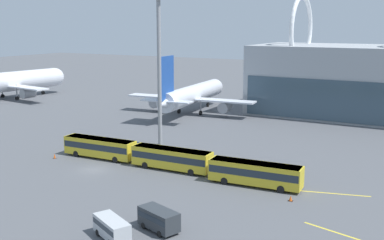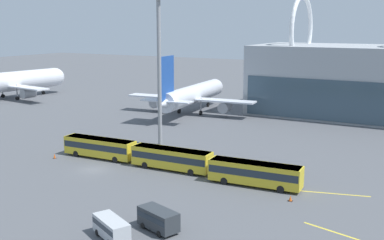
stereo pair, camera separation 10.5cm
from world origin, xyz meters
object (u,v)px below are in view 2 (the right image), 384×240
at_px(shuttle_bus_2, 255,172).
at_px(traffic_cone_0, 290,198).
at_px(shuttle_bus_0, 100,146).
at_px(service_van_crossing, 111,227).
at_px(shuttle_bus_1, 172,157).
at_px(service_van_foreground, 158,218).
at_px(airliner_at_gate_far, 191,95).
at_px(floodlight_mast, 159,61).
at_px(traffic_cone_1, 55,156).
at_px(airliner_at_gate_near, 13,82).

distance_m(shuttle_bus_2, traffic_cone_0, 6.97).
bearing_deg(traffic_cone_0, shuttle_bus_0, 173.42).
bearing_deg(service_van_crossing, shuttle_bus_1, -46.77).
relative_size(shuttle_bus_0, service_van_foreground, 2.45).
height_order(shuttle_bus_0, shuttle_bus_2, same).
xyz_separation_m(airliner_at_gate_far, floodlight_mast, (10.11, -29.28, 10.48)).
xyz_separation_m(shuttle_bus_0, service_van_crossing, (20.76, -23.09, -0.62)).
bearing_deg(floodlight_mast, traffic_cone_1, -122.54).
bearing_deg(shuttle_bus_0, airliner_at_gate_near, 147.12).
height_order(shuttle_bus_0, traffic_cone_0, shuttle_bus_0).
bearing_deg(traffic_cone_0, floodlight_mast, 151.64).
relative_size(airliner_at_gate_near, shuttle_bus_0, 2.75).
distance_m(airliner_at_gate_near, shuttle_bus_1, 86.02).
xyz_separation_m(airliner_at_gate_near, shuttle_bus_0, (63.76, -37.46, -3.08)).
xyz_separation_m(shuttle_bus_1, shuttle_bus_2, (13.68, -0.80, 0.00)).
distance_m(shuttle_bus_0, shuttle_bus_1, 13.68).
height_order(airliner_at_gate_far, service_van_foreground, airliner_at_gate_far).
height_order(service_van_crossing, traffic_cone_0, service_van_crossing).
relative_size(shuttle_bus_0, shuttle_bus_1, 1.00).
height_order(shuttle_bus_0, shuttle_bus_1, same).
bearing_deg(airliner_at_gate_near, service_van_crossing, -117.82).
xyz_separation_m(service_van_crossing, traffic_cone_0, (12.61, 19.24, -0.92)).
bearing_deg(floodlight_mast, shuttle_bus_2, -28.49).
bearing_deg(shuttle_bus_0, shuttle_bus_1, -1.91).
xyz_separation_m(floodlight_mast, traffic_cone_1, (-10.18, -15.96, -14.73)).
xyz_separation_m(shuttle_bus_1, service_van_crossing, (7.08, -23.22, -0.62)).
relative_size(shuttle_bus_1, service_van_foreground, 2.44).
bearing_deg(airliner_at_gate_far, shuttle_bus_1, -159.71).
distance_m(shuttle_bus_0, service_van_foreground, 30.49).
relative_size(airliner_at_gate_near, airliner_at_gate_far, 0.99).
bearing_deg(traffic_cone_0, shuttle_bus_2, 152.13).
relative_size(shuttle_bus_2, floodlight_mast, 0.49).
bearing_deg(shuttle_bus_0, traffic_cone_1, -150.45).
distance_m(shuttle_bus_1, floodlight_mast, 20.29).
bearing_deg(service_van_foreground, shuttle_bus_2, -82.09).
bearing_deg(shuttle_bus_0, service_van_foreground, -41.07).
bearing_deg(traffic_cone_0, traffic_cone_1, -179.91).
relative_size(shuttle_bus_1, floodlight_mast, 0.49).
height_order(shuttle_bus_0, floodlight_mast, floodlight_mast).
height_order(airliner_at_gate_far, shuttle_bus_2, airliner_at_gate_far).
xyz_separation_m(airliner_at_gate_near, shuttle_bus_2, (91.13, -38.12, -3.08)).
distance_m(service_van_crossing, traffic_cone_0, 23.02).
relative_size(airliner_at_gate_far, service_van_foreground, 6.78).
distance_m(service_van_foreground, service_van_crossing, 5.08).
bearing_deg(shuttle_bus_2, service_van_crossing, -110.18).
distance_m(service_van_foreground, traffic_cone_0, 17.97).
bearing_deg(shuttle_bus_0, airliner_at_gate_far, 96.06).
relative_size(airliner_at_gate_near, service_van_foreground, 6.73).
distance_m(floodlight_mast, traffic_cone_1, 23.99).
relative_size(floodlight_mast, traffic_cone_1, 33.87).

